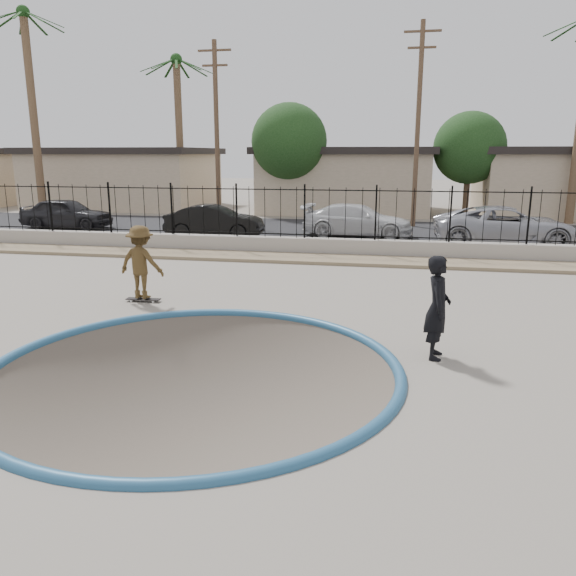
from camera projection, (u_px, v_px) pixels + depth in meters
The scene contains 22 objects.
ground at pixel (311, 274), 22.10m from camera, with size 120.00×120.00×2.20m, color slate.
bowl_pit at pixel (195, 370), 9.44m from camera, with size 6.84×6.84×1.80m, color #52493F, non-canonical shape.
coping_ring at pixel (195, 370), 9.44m from camera, with size 7.04×7.04×0.20m, color #255378.
rock_strip at pixel (299, 258), 19.16m from camera, with size 42.00×1.60×0.11m, color #8F7B5E.
retaining_wall at pixel (304, 246), 20.15m from camera, with size 42.00×0.45×0.60m, color #9D958A.
fence at pixel (305, 213), 19.87m from camera, with size 40.00×0.04×1.80m.
street at pixel (327, 230), 26.61m from camera, with size 90.00×8.00×0.04m, color black.
house_west at pixel (125, 177), 38.02m from camera, with size 11.60×8.60×3.90m.
house_center at pixel (347, 179), 35.23m from camera, with size 10.60×8.60×3.90m.
palm_left at pixel (29, 71), 30.79m from camera, with size 2.30×2.30×11.30m.
palm_mid at pixel (178, 100), 33.60m from camera, with size 2.30×2.30×9.30m.
utility_pole_left at pixel (217, 130), 28.55m from camera, with size 1.70×0.24×9.00m.
utility_pole_mid at pixel (418, 123), 26.63m from camera, with size 1.70×0.24×9.50m.
street_tree_left at pixel (289, 142), 31.93m from camera, with size 4.32×4.32×6.36m.
street_tree_mid at pixel (470, 148), 31.10m from camera, with size 3.96×3.96×5.83m.
skater at pixel (141, 266), 13.57m from camera, with size 1.15×0.66×1.77m, color brown.
skateboard at pixel (143, 299), 13.76m from camera, with size 0.85×0.24×0.07m.
videographer at pixel (438, 308), 9.80m from camera, with size 0.67×0.44×1.84m, color black.
car_a at pixel (67, 213), 26.82m from camera, with size 1.71×4.26×1.45m, color #232326.
car_b at pixel (214, 221), 24.00m from camera, with size 1.45×4.15×1.37m, color black.
car_c at pixel (358, 220), 24.25m from camera, with size 1.93×4.75×1.38m, color silver.
car_d at pixel (506, 226), 21.79m from camera, with size 2.53×5.49×1.53m, color #A0A1A9.
Camera 1 is at (3.24, -9.39, 3.54)m, focal length 35.00 mm.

